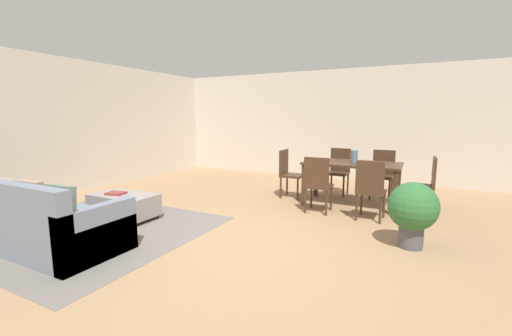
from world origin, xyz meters
TOP-DOWN VIEW (x-y plane):
  - ground_plane at (0.00, 0.00)m, footprint 10.80×10.80m
  - wall_back at (0.00, 5.00)m, footprint 9.00×0.12m
  - wall_left at (-4.50, 0.50)m, footprint 0.12×11.00m
  - area_rug at (-2.14, -0.48)m, footprint 3.00×2.80m
  - couch at (-2.15, -1.13)m, footprint 2.16×0.93m
  - ottoman_table at (-2.13, 0.11)m, footprint 1.00×0.57m
  - dining_table at (0.79, 2.53)m, footprint 1.61×0.85m
  - dining_chair_near_left at (0.41, 1.76)m, footprint 0.41×0.41m
  - dining_chair_near_right at (1.23, 1.72)m, footprint 0.41×0.41m
  - dining_chair_far_left at (0.39, 3.30)m, footprint 0.41×0.41m
  - dining_chair_far_right at (1.22, 3.31)m, footprint 0.41×0.41m
  - dining_chair_head_east at (1.97, 2.57)m, footprint 0.41×0.41m
  - dining_chair_head_west at (-0.42, 2.57)m, footprint 0.41×0.41m
  - vase_centerpiece at (0.82, 2.53)m, footprint 0.11×0.11m
  - book_on_ottoman at (-2.22, 0.06)m, footprint 0.30×0.26m
  - potted_plant at (1.83, 0.89)m, footprint 0.57×0.57m

SIDE VIEW (x-z plane):
  - ground_plane at x=0.00m, z-range 0.00..0.00m
  - area_rug at x=-2.14m, z-range 0.00..0.01m
  - ottoman_table at x=-2.13m, z-range 0.03..0.41m
  - couch at x=-2.15m, z-range -0.14..0.72m
  - book_on_ottoman at x=-2.22m, z-range 0.38..0.42m
  - potted_plant at x=1.83m, z-range 0.07..0.86m
  - dining_chair_near_left at x=0.41m, z-range 0.06..0.98m
  - dining_chair_near_right at x=1.23m, z-range 0.06..0.98m
  - dining_chair_far_left at x=0.39m, z-range 0.06..0.98m
  - dining_chair_far_right at x=1.22m, z-range 0.06..0.98m
  - dining_chair_head_east at x=1.97m, z-range 0.06..0.98m
  - dining_chair_head_west at x=-0.42m, z-range 0.06..0.98m
  - dining_table at x=0.79m, z-range 0.28..1.04m
  - vase_centerpiece at x=0.82m, z-range 0.76..0.98m
  - wall_back at x=0.00m, z-range 0.00..2.70m
  - wall_left at x=-4.50m, z-range 0.00..2.70m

